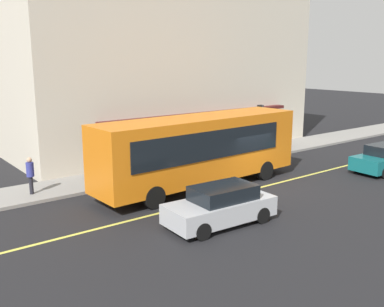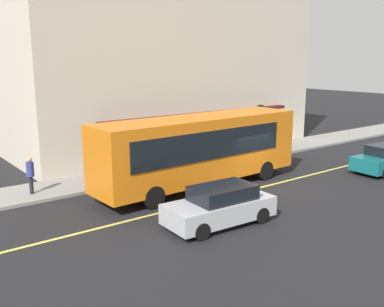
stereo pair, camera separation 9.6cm
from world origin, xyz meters
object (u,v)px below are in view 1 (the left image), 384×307
(bus, at_px, (200,148))
(traffic_light, at_px, (261,118))
(car_silver, at_px, (221,206))
(pedestrian_at_corner, at_px, (30,172))
(pedestrian_waiting, at_px, (225,137))

(bus, xyz_separation_m, traffic_light, (7.25, 2.94, 0.55))
(car_silver, bearing_deg, pedestrian_at_corner, 120.58)
(pedestrian_waiting, bearing_deg, bus, -140.80)
(bus, distance_m, car_silver, 5.13)
(traffic_light, bearing_deg, pedestrian_at_corner, 177.78)
(traffic_light, bearing_deg, bus, -157.92)
(pedestrian_waiting, bearing_deg, car_silver, -132.66)
(traffic_light, bearing_deg, pedestrian_waiting, 120.97)
(pedestrian_waiting, xyz_separation_m, pedestrian_at_corner, (-13.14, -1.44, -0.00))
(bus, relative_size, car_silver, 2.55)
(bus, xyz_separation_m, pedestrian_at_corner, (-7.10, 3.50, -0.80))
(pedestrian_waiting, distance_m, pedestrian_at_corner, 13.22)
(car_silver, bearing_deg, traffic_light, 36.74)
(bus, xyz_separation_m, pedestrian_waiting, (6.05, 4.93, -0.80))
(car_silver, xyz_separation_m, pedestrian_at_corner, (-4.62, 7.82, 0.44))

